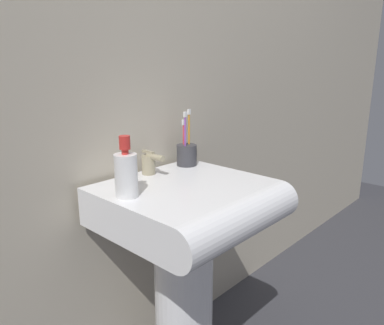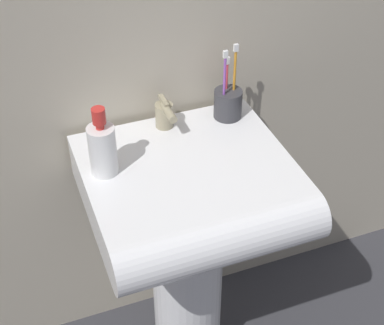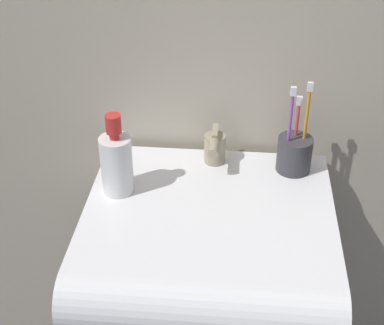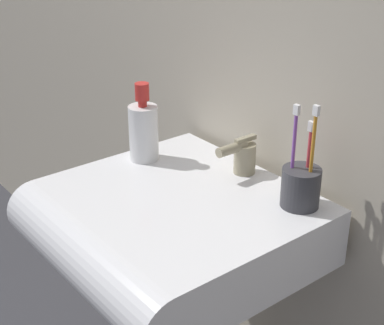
{
  "view_description": "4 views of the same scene",
  "coord_description": "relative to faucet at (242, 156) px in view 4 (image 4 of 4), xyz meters",
  "views": [
    {
      "loc": [
        -0.83,
        -0.81,
        1.17
      ],
      "look_at": [
        0.03,
        -0.01,
        0.86
      ],
      "focal_mm": 35.0,
      "sensor_mm": 36.0,
      "label": 1
    },
    {
      "loc": [
        -0.39,
        -1.08,
        1.71
      ],
      "look_at": [
        0.01,
        -0.02,
        0.8
      ],
      "focal_mm": 55.0,
      "sensor_mm": 36.0,
      "label": 2
    },
    {
      "loc": [
        0.05,
        -0.96,
        1.53
      ],
      "look_at": [
        -0.04,
        0.03,
        0.88
      ],
      "focal_mm": 55.0,
      "sensor_mm": 36.0,
      "label": 3
    },
    {
      "loc": [
        0.85,
        -0.65,
        1.36
      ],
      "look_at": [
        0.0,
        0.02,
        0.86
      ],
      "focal_mm": 55.0,
      "sensor_mm": 36.0,
      "label": 4
    }
  ],
  "objects": [
    {
      "name": "toothbrush_cup",
      "position": [
        0.18,
        -0.01,
        0.0
      ],
      "size": [
        0.08,
        0.08,
        0.21
      ],
      "color": "#38383D",
      "rests_on": "sink_basin"
    },
    {
      "name": "faucet",
      "position": [
        0.0,
        0.0,
        0.0
      ],
      "size": [
        0.05,
        0.1,
        0.09
      ],
      "color": "tan",
      "rests_on": "sink_basin"
    },
    {
      "name": "soap_bottle",
      "position": [
        -0.2,
        -0.13,
        0.03
      ],
      "size": [
        0.07,
        0.07,
        0.18
      ],
      "color": "white",
      "rests_on": "sink_basin"
    },
    {
      "name": "sink_basin",
      "position": [
        0.0,
        -0.21,
        -0.1
      ],
      "size": [
        0.52,
        0.5,
        0.13
      ],
      "color": "white",
      "rests_on": "sink_pedestal"
    }
  ]
}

